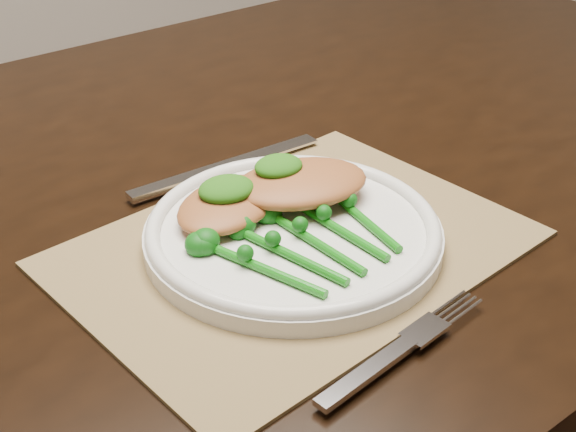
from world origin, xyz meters
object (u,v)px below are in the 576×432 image
dinner_plate (293,231)px  chicken_fillet_left (228,204)px  dining_table (249,408)px  placemat (294,248)px  broccolini_bundle (314,241)px

dinner_plate → chicken_fillet_left: chicken_fillet_left is taller
dinner_plate → dining_table: bearing=80.2°
placemat → chicken_fillet_left: chicken_fillet_left is taller
broccolini_bundle → placemat: bearing=83.5°
dining_table → placemat: bearing=-109.9°
broccolini_bundle → dinner_plate: bearing=78.9°
dining_table → placemat: (-0.03, -0.18, 0.37)m
dining_table → broccolini_bundle: broccolini_bundle is taller
dinner_plate → broccolini_bundle: broccolini_bundle is taller
placemat → chicken_fillet_left: size_ratio=3.48×
placemat → dinner_plate: 0.02m
placemat → dinner_plate: size_ratio=1.48×
dining_table → dinner_plate: size_ratio=6.41×
dining_table → chicken_fillet_left: bearing=-129.6°
dining_table → dinner_plate: 0.43m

